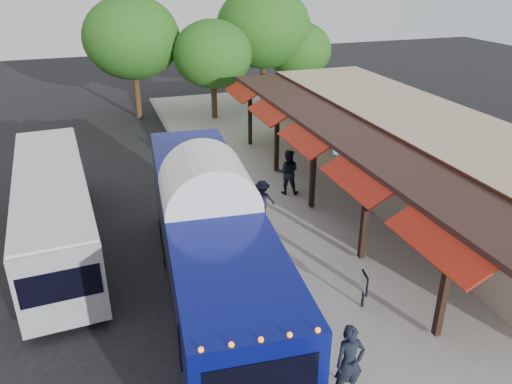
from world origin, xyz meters
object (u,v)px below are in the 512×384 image
object	(u,v)px
ped_b	(288,172)
city_bus	(54,207)
ped_c	(208,162)
coach_bus	(210,244)
ped_d	(262,200)
ped_a	(349,362)
sign_board	(364,285)

from	to	relation	value
ped_b	city_bus	bearing A→B (deg)	32.04
ped_b	ped_c	bearing A→B (deg)	-20.80
ped_c	city_bus	bearing A→B (deg)	26.44
coach_bus	ped_b	world-z (taller)	coach_bus
ped_b	ped_d	size ratio (longest dim) A/B	1.23
ped_d	ped_c	bearing A→B (deg)	-74.14
ped_a	sign_board	distance (m)	3.35
coach_bus	city_bus	xyz separation A→B (m)	(-4.32, 4.88, -0.48)
coach_bus	ped_a	xyz separation A→B (m)	(2.05, -4.45, -0.92)
ped_d	ped_b	bearing A→B (deg)	-130.14
city_bus	ped_d	bearing A→B (deg)	-7.80
coach_bus	ped_c	xyz separation A→B (m)	(2.05, 8.97, -1.09)
ped_b	ped_c	world-z (taller)	ped_b
city_bus	ped_d	xyz separation A→B (m)	(7.37, -0.55, -0.60)
ped_c	ped_a	bearing A→B (deg)	83.76
coach_bus	ped_d	size ratio (longest dim) A/B	7.49
ped_d	coach_bus	bearing A→B (deg)	58.58
ped_c	sign_board	world-z (taller)	ped_c
city_bus	ped_b	bearing A→B (deg)	4.69
coach_bus	city_bus	distance (m)	6.54
ped_b	sign_board	xyz separation A→B (m)	(-0.86, -7.93, -0.22)
coach_bus	ped_d	distance (m)	5.40
ped_d	sign_board	world-z (taller)	ped_d
ped_b	sign_board	distance (m)	7.98
ped_c	ped_d	xyz separation A→B (m)	(1.00, -4.64, 0.02)
city_bus	ped_b	xyz separation A→B (m)	(9.17, 1.32, -0.41)
ped_a	ped_d	bearing A→B (deg)	87.07
ped_a	ped_d	world-z (taller)	ped_a
coach_bus	ped_c	bearing A→B (deg)	82.09
ped_d	sign_board	distance (m)	6.13
ped_a	ped_d	size ratio (longest dim) A/B	1.20
coach_bus	city_bus	bearing A→B (deg)	136.45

